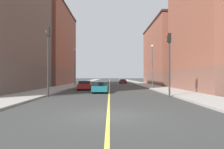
# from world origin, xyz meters

# --- Properties ---
(ground_plane) EXTENTS (400.00, 400.00, 0.00)m
(ground_plane) POSITION_xyz_m (0.00, 0.00, 0.00)
(ground_plane) COLOR #363736
(ground_plane) RESTS_ON ground
(sidewalk_left) EXTENTS (3.96, 168.00, 0.15)m
(sidewalk_left) POSITION_xyz_m (8.26, 49.00, 0.07)
(sidewalk_left) COLOR #9E9B93
(sidewalk_left) RESTS_ON ground
(sidewalk_right) EXTENTS (3.96, 168.00, 0.15)m
(sidewalk_right) POSITION_xyz_m (-8.26, 49.00, 0.07)
(sidewalk_right) COLOR #9E9B93
(sidewalk_right) RESTS_ON ground
(lane_center_stripe) EXTENTS (0.16, 154.00, 0.01)m
(lane_center_stripe) POSITION_xyz_m (0.00, 49.00, 0.01)
(lane_center_stripe) COLOR #E5D14C
(lane_center_stripe) RESTS_ON ground
(building_left_mid) EXTENTS (11.83, 22.10, 15.02)m
(building_left_mid) POSITION_xyz_m (16.00, 39.15, 7.52)
(building_left_mid) COLOR brown
(building_left_mid) RESTS_ON ground
(building_right_midblock) EXTENTS (11.83, 22.82, 18.84)m
(building_right_midblock) POSITION_xyz_m (-16.00, 39.22, 9.43)
(building_right_midblock) COLOR brown
(building_right_midblock) RESTS_ON ground
(traffic_light_left_near) EXTENTS (0.40, 0.32, 6.19)m
(traffic_light_left_near) POSITION_xyz_m (5.86, 9.06, 4.00)
(traffic_light_left_near) COLOR #2D2D2D
(traffic_light_left_near) RESTS_ON ground
(traffic_light_right_near) EXTENTS (0.40, 0.32, 6.79)m
(traffic_light_right_near) POSITION_xyz_m (-5.89, 9.06, 4.34)
(traffic_light_right_near) COLOR #2D2D2D
(traffic_light_right_near) RESTS_ON ground
(street_lamp_left_near) EXTENTS (0.36, 0.36, 6.91)m
(street_lamp_left_near) POSITION_xyz_m (6.88, 21.68, 4.35)
(street_lamp_left_near) COLOR #4C4C51
(street_lamp_left_near) RESTS_ON ground
(street_lamp_right_near) EXTENTS (0.36, 0.36, 7.34)m
(street_lamp_right_near) POSITION_xyz_m (-6.88, 29.72, 4.58)
(street_lamp_right_near) COLOR #4C4C51
(street_lamp_right_near) RESTS_ON ground
(car_maroon) EXTENTS (1.95, 4.65, 1.20)m
(car_maroon) POSITION_xyz_m (3.78, 47.12, 0.60)
(car_maroon) COLOR maroon
(car_maroon) RESTS_ON ground
(car_red) EXTENTS (2.06, 4.36, 1.35)m
(car_red) POSITION_xyz_m (-3.68, 19.72, 0.67)
(car_red) COLOR red
(car_red) RESTS_ON ground
(car_teal) EXTENTS (1.90, 4.17, 1.34)m
(car_teal) POSITION_xyz_m (-1.12, 14.48, 0.66)
(car_teal) COLOR #196670
(car_teal) RESTS_ON ground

